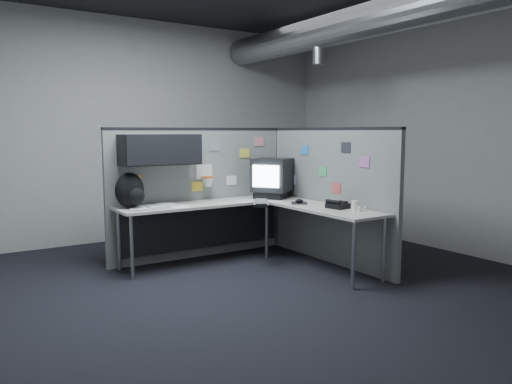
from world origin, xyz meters
TOP-DOWN VIEW (x-y plane):
  - room at (0.56, 0.00)m, footprint 5.62×5.62m
  - partition_back at (-0.25, 1.23)m, footprint 2.44×0.42m
  - partition_right at (1.10, 0.22)m, footprint 0.07×2.23m
  - desk at (0.15, 0.70)m, footprint 2.31×2.11m
  - monitor at (0.77, 0.93)m, footprint 0.62×0.62m
  - keyboard at (0.30, 0.50)m, footprint 0.40×0.49m
  - mouse at (0.74, 0.33)m, footprint 0.29×0.30m
  - phone at (0.86, -0.21)m, footprint 0.22×0.24m
  - bottles at (0.93, -0.46)m, footprint 0.13×0.14m
  - cup at (0.90, -0.45)m, footprint 0.10×0.10m
  - papers at (-0.76, 0.99)m, footprint 0.67×0.49m
  - backpack at (-1.08, 1.06)m, footprint 0.34×0.32m

SIDE VIEW (x-z plane):
  - desk at x=0.15m, z-range 0.25..0.98m
  - papers at x=-0.76m, z-range 0.73..0.74m
  - mouse at x=0.74m, z-range 0.72..0.77m
  - keyboard at x=0.30m, z-range 0.73..0.77m
  - bottles at x=0.93m, z-range 0.72..0.80m
  - phone at x=0.86m, z-range 0.72..0.82m
  - cup at x=0.90m, z-range 0.73..0.84m
  - partition_right at x=1.10m, z-range 0.00..1.63m
  - backpack at x=-1.08m, z-range 0.72..1.12m
  - monitor at x=0.77m, z-range 0.74..1.25m
  - partition_back at x=-0.25m, z-range 0.18..1.81m
  - room at x=0.56m, z-range 0.49..3.71m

